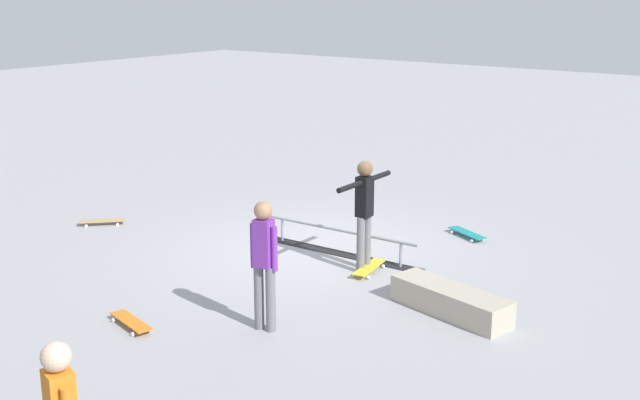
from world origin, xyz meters
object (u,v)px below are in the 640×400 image
Objects in this scene: loose_skateboard_teal at (467,233)px; skater_main at (364,208)px; loose_skateboard_orange at (131,321)px; grind_rail at (339,243)px; loose_skateboard_natural at (102,221)px; skate_ledge at (450,301)px; skateboard_main at (369,268)px; bystander_purple_shirt at (264,258)px.

skater_main is at bearing 103.26° from loose_skateboard_teal.
grind_rail is at bearing -82.56° from loose_skateboard_orange.
skater_main is at bearing -36.98° from loose_skateboard_natural.
skater_main is (1.81, -0.69, 0.80)m from skate_ledge.
skater_main is at bearing -20.89° from skate_ledge.
skateboard_main is at bearing 151.72° from grind_rail.
bystander_purple_shirt reaches higher than loose_skateboard_teal.
loose_skateboard_orange is (1.23, 3.45, -0.91)m from skater_main.
bystander_purple_shirt is at bearing -176.70° from skater_main.
loose_skateboard_teal is (-1.28, -2.00, -0.11)m from grind_rail.
loose_skateboard_natural is at bearing -28.03° from bystander_purple_shirt.
loose_skateboard_orange is at bearing 159.49° from skater_main.
skate_ledge is at bearing 154.90° from grind_rail.
skateboard_main is at bearing -37.29° from loose_skateboard_natural.
loose_skateboard_natural is 0.88× the size of loose_skateboard_teal.
grind_rail reaches higher than loose_skateboard_natural.
loose_skateboard_natural is at bearing 55.33° from loose_skateboard_teal.
loose_skateboard_orange is at bearing -80.44° from loose_skateboard_natural.
grind_rail is at bearing -82.34° from bystander_purple_shirt.
loose_skateboard_natural is at bearing 14.05° from grind_rail.
skater_main is 2.05× the size of loose_skateboard_orange.
skateboard_main is at bearing -98.41° from bystander_purple_shirt.
grind_rail is 3.16m from bystander_purple_shirt.
skater_main reaches higher than bystander_purple_shirt.
skateboard_main is at bearing 105.78° from loose_skateboard_teal.
skateboard_main is 2.47m from loose_skateboard_teal.
bystander_purple_shirt is (-0.07, 2.49, 0.86)m from skateboard_main.
skate_ledge is at bearing -45.01° from loose_skateboard_natural.
grind_rail is at bearing 60.03° from skater_main.
skate_ledge is 6.89m from loose_skateboard_natural.
bystander_purple_shirt is at bearing 106.05° from grind_rail.
loose_skateboard_natural and loose_skateboard_teal have the same top height.
skate_ledge is 2.06× the size of loose_skateboard_orange.
loose_skateboard_natural is at bearing 0.89° from skate_ledge.
loose_skateboard_natural is (6.89, 0.11, -0.10)m from skate_ledge.
skateboard_main is at bearing -96.83° from loose_skateboard_orange.
skater_main is 2.09× the size of loose_skateboard_teal.
loose_skateboard_natural is at bearing -20.04° from loose_skateboard_orange.
loose_skateboard_natural and loose_skateboard_orange have the same top height.
skate_ledge is 2.55m from bystander_purple_shirt.
loose_skateboard_orange is (-3.85, 2.65, 0.00)m from loose_skateboard_natural.
skate_ledge is 1.00× the size of skater_main.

